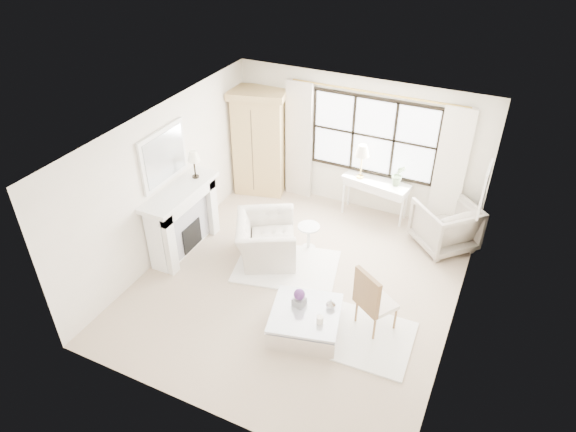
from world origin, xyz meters
name	(u,v)px	position (x,y,z in m)	size (l,w,h in m)	color
floor	(298,283)	(0.00, 0.00, 0.00)	(5.50, 5.50, 0.00)	#C6AD93
ceiling	(300,136)	(0.00, 0.00, 2.70)	(5.50, 5.50, 0.00)	silver
wall_back	(358,145)	(0.00, 2.75, 1.35)	(5.00, 5.00, 0.00)	white
wall_front	(199,339)	(0.00, -2.75, 1.35)	(5.00, 5.00, 0.00)	beige
wall_left	(166,181)	(-2.50, 0.00, 1.35)	(5.50, 5.50, 0.00)	white
wall_right	(466,260)	(2.50, 0.00, 1.35)	(5.50, 5.50, 0.00)	beige
window_pane	(373,136)	(0.30, 2.73, 1.60)	(2.40, 0.02, 1.50)	white
window_frame	(373,137)	(0.30, 2.72, 1.60)	(2.50, 0.04, 1.50)	black
curtain_rod	(377,93)	(0.30, 2.67, 2.47)	(0.04, 0.04, 3.30)	#AF8B3C
curtain_left	(299,141)	(-1.20, 2.65, 1.24)	(0.55, 0.10, 2.47)	beige
curtain_right	(450,172)	(1.80, 2.65, 1.24)	(0.55, 0.10, 2.47)	white
fireplace	(182,219)	(-2.27, 0.00, 0.65)	(0.58, 1.66, 1.26)	white
mirror_frame	(163,156)	(-2.47, 0.00, 1.84)	(0.05, 1.15, 0.95)	white
mirror_glass	(165,156)	(-2.44, 0.00, 1.84)	(0.02, 1.00, 0.80)	silver
art_frame	(485,189)	(2.47, 1.70, 1.55)	(0.04, 0.62, 0.82)	silver
art_canvas	(483,189)	(2.45, 1.70, 1.55)	(0.01, 0.52, 0.72)	beige
mantel_lamp	(193,157)	(-2.22, 0.47, 1.65)	(0.22, 0.22, 0.51)	black
armoire	(259,142)	(-2.00, 2.44, 1.14)	(1.26, 0.95, 2.24)	tan
console_table	(375,198)	(0.51, 2.52, 0.40)	(1.36, 0.66, 0.80)	white
console_lamp	(362,152)	(0.18, 2.51, 1.36)	(0.28, 0.28, 0.69)	#A68839
orchid_plant	(398,175)	(0.91, 2.52, 1.02)	(0.24, 0.19, 0.44)	#637D53
side_table	(309,234)	(-0.22, 0.95, 0.33)	(0.40, 0.40, 0.51)	silver
rug_left	(287,266)	(-0.36, 0.30, 0.02)	(1.75, 1.23, 0.03)	white
rug_right	(358,335)	(1.30, -0.70, 0.01)	(1.59, 1.19, 0.03)	white
club_armchair	(266,239)	(-0.81, 0.42, 0.38)	(1.16, 1.01, 0.75)	beige
wingback_chair	(445,225)	(1.96, 2.12, 0.45)	(0.95, 0.98, 0.89)	#A59A8B
french_chair	(375,311)	(1.44, -0.41, 0.31)	(0.67, 0.67, 1.08)	olive
coffee_table	(305,321)	(0.54, -0.92, 0.18)	(1.21, 1.21, 0.38)	white
planter_box	(299,302)	(0.40, -0.83, 0.44)	(0.17, 0.17, 0.13)	gray
planter_flowers	(299,294)	(0.40, -0.83, 0.59)	(0.17, 0.17, 0.17)	#572C6E
pillar_candle	(320,320)	(0.81, -1.04, 0.44)	(0.10, 0.10, 0.12)	white
coffee_vase	(331,304)	(0.84, -0.69, 0.46)	(0.15, 0.15, 0.15)	silver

